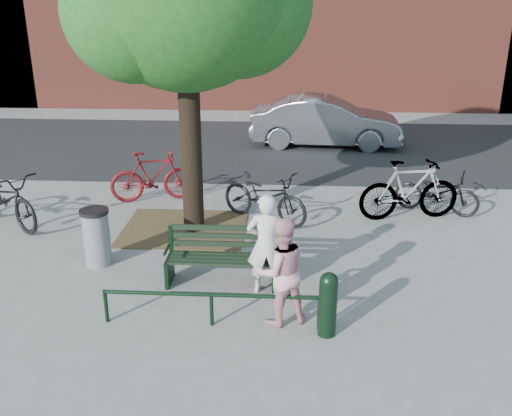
# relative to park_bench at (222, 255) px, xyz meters

# --- Properties ---
(ground) EXTENTS (90.00, 90.00, 0.00)m
(ground) POSITION_rel_park_bench_xyz_m (0.00, -0.08, -0.48)
(ground) COLOR gray
(ground) RESTS_ON ground
(dirt_pit) EXTENTS (2.40, 2.00, 0.02)m
(dirt_pit) POSITION_rel_park_bench_xyz_m (-1.00, 2.12, -0.47)
(dirt_pit) COLOR brown
(dirt_pit) RESTS_ON ground
(road) EXTENTS (40.00, 7.00, 0.01)m
(road) POSITION_rel_park_bench_xyz_m (0.00, 8.42, -0.47)
(road) COLOR black
(road) RESTS_ON ground
(park_bench) EXTENTS (1.74, 0.54, 0.97)m
(park_bench) POSITION_rel_park_bench_xyz_m (0.00, 0.00, 0.00)
(park_bench) COLOR black
(park_bench) RESTS_ON ground
(guard_railing) EXTENTS (3.06, 0.06, 0.51)m
(guard_railing) POSITION_rel_park_bench_xyz_m (0.00, -1.28, -0.08)
(guard_railing) COLOR black
(guard_railing) RESTS_ON ground
(person_left) EXTENTS (0.61, 0.41, 1.61)m
(person_left) POSITION_rel_park_bench_xyz_m (0.72, -0.27, 0.33)
(person_left) COLOR beige
(person_left) RESTS_ON ground
(person_right) EXTENTS (0.94, 0.84, 1.59)m
(person_right) POSITION_rel_park_bench_xyz_m (0.95, -1.13, 0.32)
(person_right) COLOR pink
(person_right) RESTS_ON ground
(bollard) EXTENTS (0.25, 0.25, 0.94)m
(bollard) POSITION_rel_park_bench_xyz_m (1.60, -1.41, 0.02)
(bollard) COLOR black
(bollard) RESTS_ON ground
(litter_bin) EXTENTS (0.49, 0.49, 1.00)m
(litter_bin) POSITION_rel_park_bench_xyz_m (-2.20, 0.52, 0.03)
(litter_bin) COLOR gray
(litter_bin) RESTS_ON ground
(bicycle_a) EXTENTS (2.19, 1.88, 1.14)m
(bicycle_a) POSITION_rel_park_bench_xyz_m (-4.53, 2.12, 0.09)
(bicycle_a) COLOR black
(bicycle_a) RESTS_ON ground
(bicycle_b) EXTENTS (1.96, 1.02, 1.14)m
(bicycle_b) POSITION_rel_park_bench_xyz_m (-1.95, 3.70, 0.09)
(bicycle_b) COLOR #580C0F
(bicycle_b) RESTS_ON ground
(bicycle_c) EXTENTS (2.07, 1.64, 1.05)m
(bicycle_c) POSITION_rel_park_bench_xyz_m (0.56, 2.65, 0.05)
(bicycle_c) COLOR black
(bicycle_c) RESTS_ON ground
(bicycle_d) EXTENTS (2.16, 0.97, 1.25)m
(bicycle_d) POSITION_rel_park_bench_xyz_m (3.49, 2.93, 0.15)
(bicycle_d) COLOR gray
(bicycle_d) RESTS_ON ground
(bicycle_e) EXTENTS (1.84, 1.23, 0.91)m
(bicycle_e) POSITION_rel_park_bench_xyz_m (4.16, 3.33, -0.02)
(bicycle_e) COLOR black
(bicycle_e) RESTS_ON ground
(parked_car) EXTENTS (4.53, 1.78, 1.47)m
(parked_car) POSITION_rel_park_bench_xyz_m (2.11, 8.77, 0.26)
(parked_car) COLOR slate
(parked_car) RESTS_ON ground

